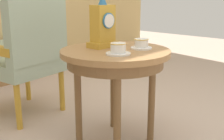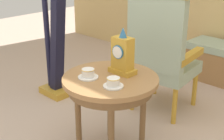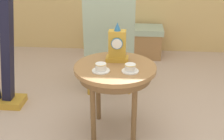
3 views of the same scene
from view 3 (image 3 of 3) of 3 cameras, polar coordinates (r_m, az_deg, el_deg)
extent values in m
plane|color=#BCA38E|center=(2.65, 1.92, -12.42)|extent=(10.00, 10.00, 0.00)
cylinder|color=#9E7042|center=(2.40, 0.61, 0.42)|extent=(0.68, 0.68, 0.03)
cylinder|color=brown|center=(2.42, 0.60, -0.72)|extent=(0.60, 0.60, 0.07)
cylinder|color=brown|center=(2.68, 4.44, -4.42)|extent=(0.04, 0.04, 0.59)
cylinder|color=brown|center=(2.70, -2.72, -4.15)|extent=(0.04, 0.04, 0.59)
cylinder|color=brown|center=(2.42, -3.74, -7.88)|extent=(0.04, 0.04, 0.59)
cylinder|color=brown|center=(2.39, 4.34, -8.23)|extent=(0.04, 0.04, 0.59)
cylinder|color=white|center=(2.30, -2.18, -0.13)|extent=(0.14, 0.14, 0.01)
cylinder|color=white|center=(2.28, -2.19, 0.63)|extent=(0.09, 0.09, 0.06)
torus|color=gold|center=(2.27, -2.20, 1.20)|extent=(0.09, 0.09, 0.00)
cylinder|color=white|center=(2.29, 3.57, -0.20)|extent=(0.14, 0.14, 0.01)
cylinder|color=white|center=(2.28, 3.59, 0.52)|extent=(0.09, 0.09, 0.05)
torus|color=gold|center=(2.27, 3.61, 1.07)|extent=(0.09, 0.09, 0.00)
cube|color=gold|center=(2.49, 1.02, 2.21)|extent=(0.19, 0.11, 0.04)
cube|color=gold|center=(2.45, 1.04, 5.11)|extent=(0.14, 0.09, 0.23)
cylinder|color=teal|center=(2.39, 0.96, 5.17)|extent=(0.10, 0.01, 0.10)
cylinder|color=white|center=(2.39, 0.95, 5.12)|extent=(0.08, 0.00, 0.08)
cone|color=teal|center=(2.40, 1.07, 8.49)|extent=(0.06, 0.06, 0.07)
cube|color=#9EB299|center=(3.31, -0.73, 3.35)|extent=(0.58, 0.58, 0.11)
cube|color=#9EB299|center=(2.98, -0.62, 8.62)|extent=(0.53, 0.16, 0.64)
cube|color=gold|center=(3.27, 3.31, 6.12)|extent=(0.13, 0.47, 0.06)
cube|color=gold|center=(3.26, -4.82, 6.00)|extent=(0.13, 0.47, 0.06)
cylinder|color=gold|center=(3.61, 2.66, 1.21)|extent=(0.04, 0.04, 0.35)
cylinder|color=gold|center=(3.60, -4.34, 1.08)|extent=(0.04, 0.04, 0.35)
cylinder|color=gold|center=(3.21, 3.35, -1.81)|extent=(0.04, 0.04, 0.35)
cylinder|color=gold|center=(3.20, -4.52, -1.97)|extent=(0.04, 0.04, 0.35)
cube|color=gold|center=(3.24, -19.51, -5.79)|extent=(0.32, 0.24, 0.07)
cube|color=black|center=(2.91, -19.87, 8.07)|extent=(0.28, 0.11, 1.56)
cube|color=#9EB299|center=(4.24, 3.29, 7.91)|extent=(0.98, 0.40, 0.08)
cube|color=#9E7042|center=(4.31, 3.22, 5.10)|extent=(0.94, 0.38, 0.36)
camera|label=1|loc=(1.89, -46.80, -2.99)|focal=46.41mm
camera|label=2|loc=(1.47, 67.44, 6.99)|focal=51.99mm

